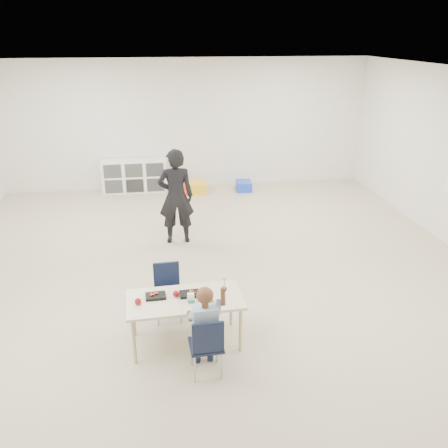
{
  "coord_description": "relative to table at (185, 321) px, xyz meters",
  "views": [
    {
      "loc": [
        -0.72,
        -5.95,
        3.29
      ],
      "look_at": [
        0.16,
        -0.02,
        0.85
      ],
      "focal_mm": 38.0,
      "sensor_mm": 36.0,
      "label": 1
    }
  ],
  "objects": [
    {
      "name": "room",
      "position": [
        0.49,
        1.44,
        1.11
      ],
      "size": [
        9.0,
        9.02,
        2.8
      ],
      "color": "beige",
      "rests_on": "ground"
    },
    {
      "name": "table",
      "position": [
        0.0,
        0.0,
        0.0
      ],
      "size": [
        1.29,
        0.69,
        0.58
      ],
      "rotation": [
        0.0,
        0.0,
        0.04
      ],
      "color": "beige",
      "rests_on": "ground"
    },
    {
      "name": "chair_near",
      "position": [
        0.17,
        -0.53,
        0.05
      ],
      "size": [
        0.35,
        0.33,
        0.7
      ],
      "primitive_type": null,
      "rotation": [
        0.0,
        0.0,
        0.04
      ],
      "color": "black",
      "rests_on": "ground"
    },
    {
      "name": "chair_far",
      "position": [
        -0.17,
        0.53,
        0.05
      ],
      "size": [
        0.35,
        0.33,
        0.7
      ],
      "primitive_type": null,
      "rotation": [
        0.0,
        0.0,
        0.04
      ],
      "color": "black",
      "rests_on": "ground"
    },
    {
      "name": "child",
      "position": [
        0.17,
        -0.53,
        0.25
      ],
      "size": [
        0.48,
        0.48,
        1.1
      ],
      "primitive_type": null,
      "rotation": [
        0.0,
        0.0,
        0.04
      ],
      "color": "#A0B9D8",
      "rests_on": "chair_near"
    },
    {
      "name": "lunch_tray_near",
      "position": [
        0.06,
        0.06,
        0.3
      ],
      "size": [
        0.23,
        0.17,
        0.03
      ],
      "primitive_type": "cube",
      "rotation": [
        0.0,
        0.0,
        0.04
      ],
      "color": "black",
      "rests_on": "table"
    },
    {
      "name": "lunch_tray_far",
      "position": [
        -0.31,
        0.07,
        0.3
      ],
      "size": [
        0.23,
        0.17,
        0.03
      ],
      "primitive_type": "cube",
      "rotation": [
        0.0,
        0.0,
        0.04
      ],
      "color": "black",
      "rests_on": "table"
    },
    {
      "name": "milk_carton",
      "position": [
        0.06,
        -0.09,
        0.34
      ],
      "size": [
        0.07,
        0.07,
        0.1
      ],
      "primitive_type": "cube",
      "rotation": [
        0.0,
        0.0,
        0.04
      ],
      "color": "white",
      "rests_on": "table"
    },
    {
      "name": "bread_roll",
      "position": [
        0.25,
        -0.11,
        0.32
      ],
      "size": [
        0.09,
        0.09,
        0.07
      ],
      "primitive_type": "ellipsoid",
      "color": "tan",
      "rests_on": "table"
    },
    {
      "name": "apple_near",
      "position": [
        -0.09,
        0.05,
        0.32
      ],
      "size": [
        0.07,
        0.07,
        0.07
      ],
      "primitive_type": "sphere",
      "color": "maroon",
      "rests_on": "table"
    },
    {
      "name": "apple_far",
      "position": [
        -0.5,
        -0.05,
        0.32
      ],
      "size": [
        0.07,
        0.07,
        0.07
      ],
      "primitive_type": "sphere",
      "color": "maroon",
      "rests_on": "table"
    },
    {
      "name": "cubby_shelf",
      "position": [
        -0.71,
        5.72,
        0.06
      ],
      "size": [
        1.4,
        0.4,
        0.7
      ],
      "primitive_type": "cube",
      "color": "white",
      "rests_on": "ground"
    },
    {
      "name": "adult",
      "position": [
        0.06,
        2.85,
        0.5
      ],
      "size": [
        0.58,
        0.38,
        1.59
      ],
      "primitive_type": "imported",
      "rotation": [
        0.0,
        0.0,
        3.14
      ],
      "color": "black",
      "rests_on": "ground"
    },
    {
      "name": "bin_red",
      "position": [
        0.29,
        5.42,
        -0.19
      ],
      "size": [
        0.34,
        0.43,
        0.21
      ],
      "primitive_type": "cube",
      "rotation": [
        0.0,
        0.0,
        0.0
      ],
      "color": "red",
      "rests_on": "ground"
    },
    {
      "name": "bin_yellow",
      "position": [
        0.64,
        5.42,
        -0.18
      ],
      "size": [
        0.4,
        0.5,
        0.23
      ],
      "primitive_type": "cube",
      "rotation": [
        0.0,
        0.0,
        -0.06
      ],
      "color": "yellow",
      "rests_on": "ground"
    },
    {
      "name": "bin_blue",
      "position": [
        1.68,
        5.42,
        -0.19
      ],
      "size": [
        0.36,
        0.44,
        0.21
      ],
      "primitive_type": "cube",
      "rotation": [
        0.0,
        0.0,
        -0.07
      ],
      "color": "blue",
      "rests_on": "ground"
    }
  ]
}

